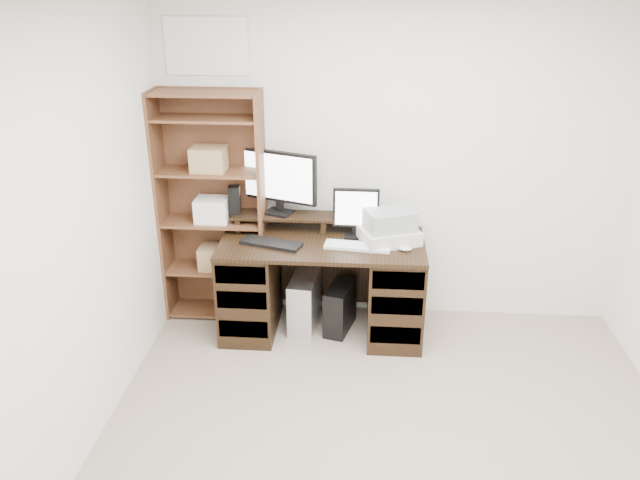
# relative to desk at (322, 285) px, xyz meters

# --- Properties ---
(room) EXTENTS (3.54, 4.04, 2.54)m
(room) POSITION_rel_desk_xyz_m (0.50, -1.64, 0.86)
(room) COLOR gray
(room) RESTS_ON ground
(desk) EXTENTS (1.50, 0.70, 0.75)m
(desk) POSITION_rel_desk_xyz_m (0.00, 0.00, 0.00)
(desk) COLOR black
(desk) RESTS_ON ground
(riser_shelf) EXTENTS (1.40, 0.22, 0.12)m
(riser_shelf) POSITION_rel_desk_xyz_m (-0.00, 0.21, 0.45)
(riser_shelf) COLOR black
(riser_shelf) RESTS_ON desk
(monitor_wide) EXTENTS (0.58, 0.25, 0.48)m
(monitor_wide) POSITION_rel_desk_xyz_m (-0.34, 0.24, 0.75)
(monitor_wide) COLOR black
(monitor_wide) RESTS_ON riser_shelf
(monitor_small) EXTENTS (0.34, 0.13, 0.37)m
(monitor_small) POSITION_rel_desk_xyz_m (0.24, 0.11, 0.56)
(monitor_small) COLOR black
(monitor_small) RESTS_ON desk
(speaker) EXTENTS (0.10, 0.10, 0.22)m
(speaker) POSITION_rel_desk_xyz_m (-0.68, 0.21, 0.59)
(speaker) COLOR black
(speaker) RESTS_ON riser_shelf
(keyboard_black) EXTENTS (0.47, 0.27, 0.02)m
(keyboard_black) POSITION_rel_desk_xyz_m (-0.36, -0.10, 0.37)
(keyboard_black) COLOR black
(keyboard_black) RESTS_ON desk
(keyboard_white) EXTENTS (0.49, 0.20, 0.02)m
(keyboard_white) POSITION_rel_desk_xyz_m (0.26, -0.10, 0.37)
(keyboard_white) COLOR silver
(keyboard_white) RESTS_ON desk
(mouse) EXTENTS (0.10, 0.07, 0.04)m
(mouse) POSITION_rel_desk_xyz_m (0.60, -0.13, 0.38)
(mouse) COLOR silver
(mouse) RESTS_ON desk
(printer) EXTENTS (0.49, 0.43, 0.10)m
(printer) POSITION_rel_desk_xyz_m (0.49, 0.02, 0.41)
(printer) COLOR beige
(printer) RESTS_ON desk
(basket) EXTENTS (0.40, 0.35, 0.15)m
(basket) POSITION_rel_desk_xyz_m (0.49, 0.02, 0.53)
(basket) COLOR gray
(basket) RESTS_ON printer
(tower_silver) EXTENTS (0.23, 0.44, 0.42)m
(tower_silver) POSITION_rel_desk_xyz_m (-0.14, 0.04, -0.18)
(tower_silver) COLOR silver
(tower_silver) RESTS_ON ground
(tower_black) EXTENTS (0.25, 0.40, 0.37)m
(tower_black) POSITION_rel_desk_xyz_m (0.14, 0.02, -0.20)
(tower_black) COLOR black
(tower_black) RESTS_ON ground
(bookshelf) EXTENTS (0.80, 0.30, 1.80)m
(bookshelf) POSITION_rel_desk_xyz_m (-0.85, 0.21, 0.53)
(bookshelf) COLOR brown
(bookshelf) RESTS_ON ground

